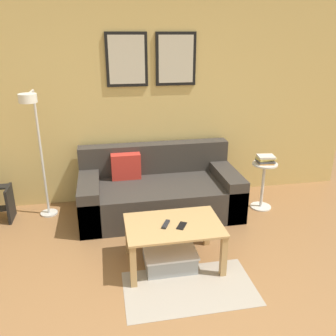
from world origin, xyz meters
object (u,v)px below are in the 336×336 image
floor_lamp (35,133)px  side_table (263,182)px  storage_bin (169,256)px  book_stack (266,159)px  remote_control (166,224)px  couch (158,191)px  coffee_table (174,231)px  cell_phone (182,226)px

floor_lamp → side_table: 2.78m
storage_bin → book_stack: (1.40, 0.98, 0.56)m
remote_control → couch: bearing=110.8°
remote_control → coffee_table: bearing=31.8°
cell_phone → book_stack: bearing=68.1°
floor_lamp → book_stack: (2.68, -0.11, -0.44)m
floor_lamp → remote_control: floor_lamp is taller
floor_lamp → couch: bearing=1.3°
coffee_table → remote_control: 0.12m
storage_bin → cell_phone: cell_phone is taller
storage_bin → floor_lamp: size_ratio=0.32×
coffee_table → cell_phone: cell_phone is taller
coffee_table → storage_bin: coffee_table is taller
couch → floor_lamp: 1.59m
book_stack → cell_phone: size_ratio=1.66×
remote_control → cell_phone: 0.15m
floor_lamp → coffee_table: bearing=-39.3°
couch → storage_bin: size_ratio=3.89×
floor_lamp → side_table: size_ratio=2.55×
storage_bin → remote_control: 0.35m
couch → remote_control: (-0.11, -1.12, 0.17)m
coffee_table → remote_control: (-0.08, -0.01, 0.09)m
book_stack → remote_control: (-1.43, -0.98, -0.21)m
cell_phone → couch: bearing=121.2°
side_table → book_stack: size_ratio=2.60×
couch → coffee_table: couch is taller
coffee_table → remote_control: bearing=-174.7°
coffee_table → book_stack: (1.36, 0.97, 0.30)m
couch → book_stack: couch is taller
couch → storage_bin: bearing=-94.1°
coffee_table → book_stack: 1.70m
couch → floor_lamp: floor_lamp is taller
side_table → remote_control: side_table is taller
book_stack → cell_phone: (-1.29, -1.02, -0.22)m
side_table → coffee_table: bearing=-144.5°
couch → floor_lamp: size_ratio=1.25×
book_stack → cell_phone: 1.66m
storage_bin → cell_phone: bearing=-20.6°
couch → book_stack: bearing=-6.2°
coffee_table → storage_bin: size_ratio=1.83×
side_table → remote_control: bearing=-145.8°
coffee_table → storage_bin: 0.27m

